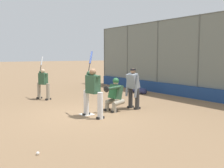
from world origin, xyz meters
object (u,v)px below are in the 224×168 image
object	(u,v)px
umpire_home	(133,87)
equipment_bag_dugout_side	(139,91)
batter_at_plate	(93,91)
batter_on_deck	(43,83)
baseball_loose	(38,153)
catcher_behind_plate	(114,94)

from	to	relation	value
umpire_home	equipment_bag_dugout_side	world-z (taller)	umpire_home
batter_at_plate	equipment_bag_dugout_side	distance (m)	6.05
batter_at_plate	batter_on_deck	world-z (taller)	batter_at_plate
umpire_home	baseball_loose	bearing A→B (deg)	113.04
catcher_behind_plate	baseball_loose	xyz separation A→B (m)	(-2.71, 3.87, -0.62)
catcher_behind_plate	baseball_loose	size ratio (longest dim) A/B	17.08
umpire_home	batter_at_plate	bearing A→B (deg)	92.95
umpire_home	equipment_bag_dugout_side	bearing A→B (deg)	-49.58
baseball_loose	batter_at_plate	bearing A→B (deg)	-49.50
baseball_loose	batter_on_deck	bearing A→B (deg)	-20.72
batter_on_deck	equipment_bag_dugout_side	size ratio (longest dim) A/B	1.78
batter_at_plate	batter_on_deck	size ratio (longest dim) A/B	1.10
equipment_bag_dugout_side	umpire_home	bearing A→B (deg)	136.51
batter_on_deck	umpire_home	bearing A→B (deg)	-172.22
batter_at_plate	catcher_behind_plate	distance (m)	1.25
batter_at_plate	catcher_behind_plate	bearing A→B (deg)	-80.87
batter_at_plate	baseball_loose	xyz separation A→B (m)	(-2.31, 2.71, -0.87)
batter_on_deck	baseball_loose	distance (m)	7.30
catcher_behind_plate	equipment_bag_dugout_side	bearing A→B (deg)	-56.04
umpire_home	equipment_bag_dugout_side	xyz separation A→B (m)	(3.09, -2.93, -0.70)
batter_on_deck	batter_at_plate	bearing A→B (deg)	162.12
batter_at_plate	batter_on_deck	xyz separation A→B (m)	(4.47, 0.14, -0.12)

